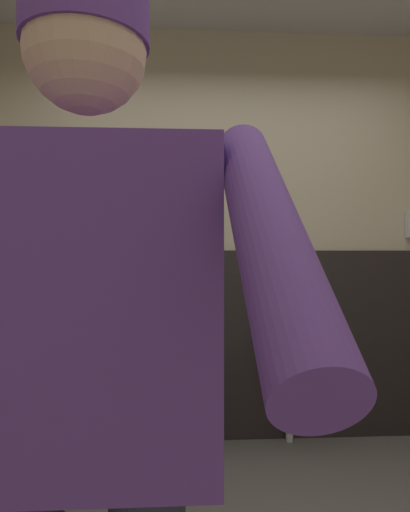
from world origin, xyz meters
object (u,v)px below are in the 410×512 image
(urinal_middle, at_px, (178,329))
(person, at_px, (85,382))
(urinal_right, at_px, (293,328))
(urinal_left, at_px, (59,330))

(urinal_middle, bearing_deg, person, -94.35)
(urinal_middle, relative_size, urinal_right, 1.00)
(urinal_middle, height_order, urinal_right, same)
(urinal_left, relative_size, urinal_right, 1.00)
(urinal_left, distance_m, person, 2.11)
(urinal_middle, relative_size, person, 0.72)
(urinal_left, xyz_separation_m, urinal_right, (1.50, 0.00, 0.00))
(urinal_right, bearing_deg, person, -114.21)
(person, bearing_deg, urinal_left, 106.56)
(urinal_left, xyz_separation_m, person, (0.60, -2.01, 0.25))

